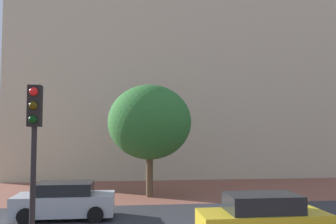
% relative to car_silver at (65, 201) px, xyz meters
% --- Properties ---
extents(ground_plane, '(120.00, 120.00, 0.00)m').
position_rel_car_silver_xyz_m(ground_plane, '(4.69, 0.11, -0.71)').
color(ground_plane, brown).
extents(landmark_building, '(26.69, 11.51, 34.20)m').
position_rel_car_silver_xyz_m(landmark_building, '(6.77, 17.06, 10.65)').
color(landmark_building, beige).
rests_on(landmark_building, ground_plane).
extents(car_silver, '(4.03, 2.02, 1.48)m').
position_rel_car_silver_xyz_m(car_silver, '(0.00, 0.00, 0.00)').
color(car_silver, '#B2B2BC').
rests_on(car_silver, ground_plane).
extents(car_yellow, '(4.24, 1.95, 1.49)m').
position_rel_car_silver_xyz_m(car_yellow, '(7.05, -3.77, -0.01)').
color(car_yellow, gold).
rests_on(car_yellow, ground_plane).
extents(traffic_light_pole, '(0.28, 0.34, 4.54)m').
position_rel_car_silver_xyz_m(traffic_light_pole, '(0.56, -7.34, 2.46)').
color(traffic_light_pole, black).
rests_on(traffic_light_pole, ground_plane).
extents(tree_curb_far, '(4.71, 4.71, 6.31)m').
position_rel_car_silver_xyz_m(tree_curb_far, '(3.81, 4.70, 3.46)').
color(tree_curb_far, brown).
rests_on(tree_curb_far, ground_plane).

